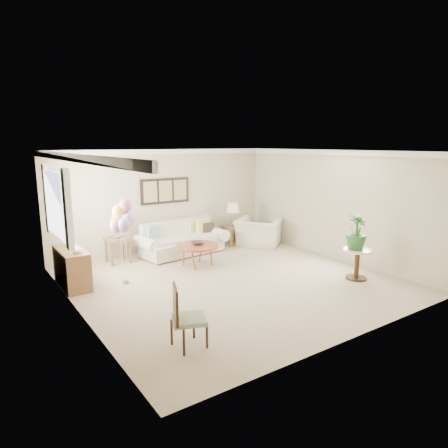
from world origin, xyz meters
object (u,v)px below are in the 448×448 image
at_px(coffee_table, 197,247).
at_px(balloon_cluster, 122,218).
at_px(armchair, 258,232).
at_px(sofa, 182,241).
at_px(accent_chair, 184,316).

height_order(coffee_table, balloon_cluster, balloon_cluster).
distance_m(coffee_table, armchair, 2.43).
relative_size(sofa, coffee_table, 2.42).
xyz_separation_m(coffee_table, armchair, (2.33, 0.67, -0.09)).
relative_size(coffee_table, accent_chair, 1.07).
distance_m(coffee_table, balloon_cluster, 2.01).
xyz_separation_m(sofa, coffee_table, (-0.19, -1.09, 0.12)).
height_order(sofa, coffee_table, sofa).
bearing_deg(accent_chair, coffee_table, 56.94).
bearing_deg(sofa, armchair, -11.10).
bearing_deg(armchair, sofa, 43.67).
relative_size(coffee_table, armchair, 0.86).
bearing_deg(sofa, balloon_cluster, -146.42).
distance_m(armchair, balloon_cluster, 4.32).
bearing_deg(coffee_table, armchair, 16.16).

